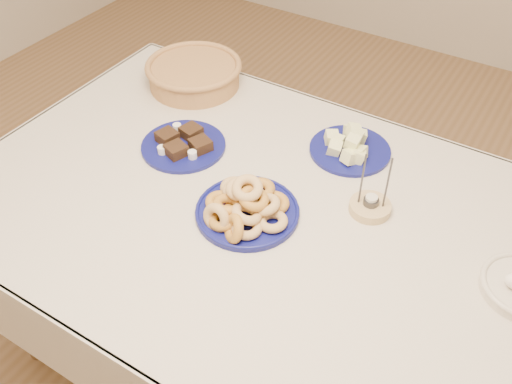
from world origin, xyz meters
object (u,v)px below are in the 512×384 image
Objects in this scene: melon_plate at (350,147)px; candle_holder at (370,206)px; dining_table at (265,236)px; donut_platter at (246,207)px; wicker_basket at (194,73)px; brownie_plate at (183,144)px.

candle_holder reaches higher than melon_plate.
melon_plate reaches higher than dining_table.
donut_platter is at bearing -106.88° from melon_plate.
dining_table is at bearing -37.03° from wicker_basket.
melon_plate is (0.09, 0.34, 0.13)m from dining_table.
melon_plate is 0.84× the size of brownie_plate.
brownie_plate is (-0.35, 0.10, 0.12)m from dining_table.
brownie_plate is at bearing -175.77° from candle_holder.
wicker_basket is at bearing 142.97° from dining_table.
melon_plate is 1.51× the size of candle_holder.
candle_holder reaches higher than wicker_basket.
melon_plate is (0.12, 0.39, -0.01)m from donut_platter.
dining_table is at bearing 57.39° from donut_platter.
candle_holder reaches higher than dining_table.
brownie_plate is (-0.43, -0.24, -0.01)m from melon_plate.
brownie_plate is (-0.32, 0.15, -0.02)m from donut_platter.
dining_table is 9.25× the size of candle_holder.
candle_holder is (0.77, -0.26, -0.03)m from wicker_basket.
candle_holder reaches higher than donut_platter.
melon_plate reaches higher than brownie_plate.
candle_holder is at bearing -18.72° from wicker_basket.
candle_holder is at bearing 35.01° from donut_platter.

